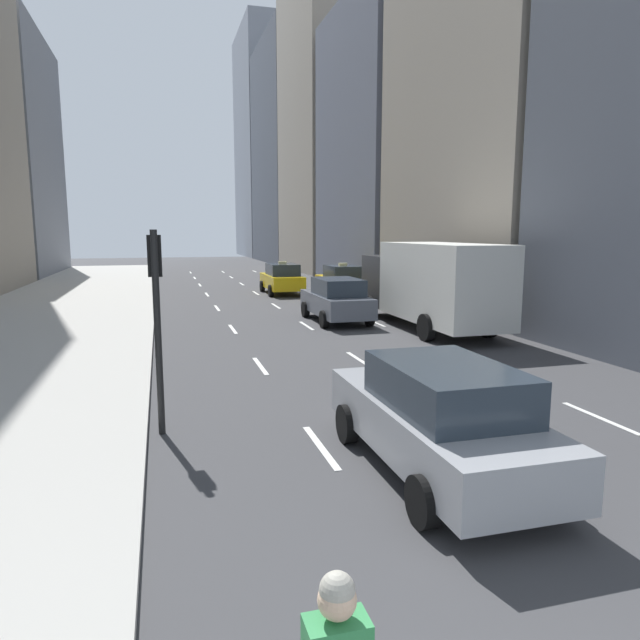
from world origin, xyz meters
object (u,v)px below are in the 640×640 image
Objects in this scene: box_truck at (430,283)px; sedan_black_near at (439,417)px; sedan_silver_behind at (336,300)px; taxi_second at (342,281)px; traffic_light_pole at (156,299)px; taxi_lead at (282,279)px.

sedan_black_near is at bearing -115.69° from box_truck.
sedan_silver_behind is at bearing 138.49° from box_truck.
taxi_second is 0.97× the size of sedan_silver_behind.
traffic_light_pole is at bearing -121.08° from sedan_silver_behind.
traffic_light_pole is (-3.95, 2.92, 1.54)m from sedan_black_near.
sedan_black_near is (-2.80, -24.68, -0.01)m from taxi_lead.
sedan_silver_behind is at bearing 78.78° from sedan_black_near.
sedan_black_near is 14.40m from sedan_silver_behind.
box_truck is (5.60, 11.64, 0.84)m from sedan_black_near.
taxi_lead is 3.73m from taxi_second.
sedan_black_near is 1.04× the size of sedan_silver_behind.
taxi_lead is 13.36m from box_truck.
taxi_lead is 0.97× the size of sedan_silver_behind.
taxi_lead is at bearing 83.53° from sedan_black_near.
traffic_light_pole is at bearing 143.49° from sedan_black_near.
taxi_lead is at bearing 138.60° from taxi_second.
taxi_lead is 0.93× the size of sedan_black_near.
sedan_silver_behind is at bearing 58.92° from traffic_light_pole.
sedan_black_near is at bearing -96.47° from taxi_lead.
box_truck reaches higher than sedan_black_near.
taxi_second is 8.56m from sedan_silver_behind.
sedan_silver_behind is at bearing -90.00° from taxi_lead.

